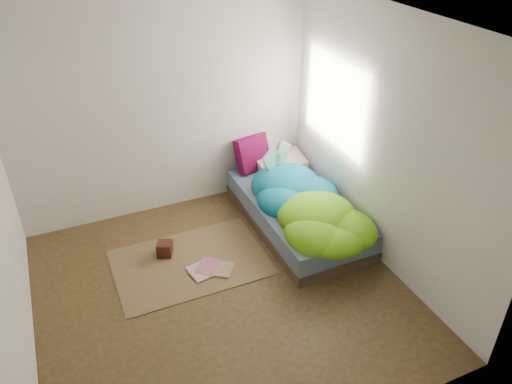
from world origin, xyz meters
The scene contains 12 objects.
ground centered at (0.00, 0.00, 0.00)m, with size 3.50×3.50×0.00m, color #3F2D18.
room_walls centered at (0.01, 0.01, 1.63)m, with size 3.54×3.54×2.62m.
bed centered at (1.22, 0.72, 0.17)m, with size 1.00×2.00×0.34m.
duvet centered at (1.22, 0.50, 0.51)m, with size 0.96×1.84×0.34m, color #075B73, non-canonical shape.
rug centered at (-0.15, 0.55, 0.01)m, with size 1.60×1.10×0.01m, color brown.
pillow_floral centered at (1.39, 1.51, 0.41)m, with size 0.63×0.39×0.14m, color white.
pillow_magenta centered at (1.05, 1.63, 0.56)m, with size 0.44×0.14×0.44m, color #520530.
open_book centered at (1.18, 1.18, 0.81)m, with size 0.41×0.09×0.25m, color #3B892D, non-canonical shape.
wooden_box centered at (-0.36, 0.79, 0.09)m, with size 0.16×0.16×0.16m, color #37140C.
floor_book_a centered at (-0.21, 0.33, 0.02)m, with size 0.21×0.28×0.02m, color beige.
floor_book_b centered at (-0.08, 0.45, 0.03)m, with size 0.21×0.28×0.03m, color #D37A7E.
floor_book_c centered at (0.00, 0.23, 0.02)m, with size 0.24×0.32×0.02m, color tan.
Camera 1 is at (-1.19, -3.52, 3.48)m, focal length 35.00 mm.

